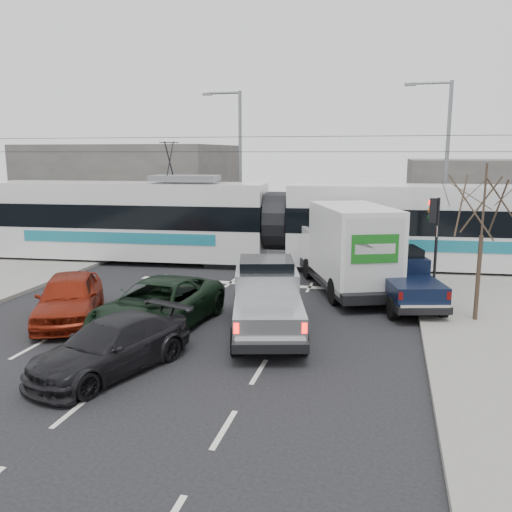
% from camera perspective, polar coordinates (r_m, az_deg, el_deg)
% --- Properties ---
extents(ground, '(120.00, 120.00, 0.00)m').
position_cam_1_polar(ground, '(17.17, -2.91, -7.75)').
color(ground, black).
rests_on(ground, ground).
extents(rails, '(60.00, 1.60, 0.03)m').
position_cam_1_polar(rails, '(26.57, 3.27, -1.03)').
color(rails, '#33302D').
rests_on(rails, ground).
extents(building_left, '(14.00, 10.00, 6.00)m').
position_cam_1_polar(building_left, '(42.05, -12.78, 7.22)').
color(building_left, slate).
rests_on(building_left, ground).
extents(building_right, '(12.00, 10.00, 5.00)m').
position_cam_1_polar(building_right, '(40.35, 24.27, 5.68)').
color(building_right, slate).
rests_on(building_right, ground).
extents(bare_tree, '(2.40, 2.40, 5.00)m').
position_cam_1_polar(bare_tree, '(18.38, 22.85, 4.76)').
color(bare_tree, '#47382B').
rests_on(bare_tree, ground).
extents(traffic_signal, '(0.44, 0.44, 3.60)m').
position_cam_1_polar(traffic_signal, '(22.31, 18.23, 3.28)').
color(traffic_signal, black).
rests_on(traffic_signal, ground).
extents(street_lamp_near, '(2.38, 0.25, 9.00)m').
position_cam_1_polar(street_lamp_near, '(29.69, 19.08, 9.57)').
color(street_lamp_near, slate).
rests_on(street_lamp_near, ground).
extents(street_lamp_far, '(2.38, 0.25, 9.00)m').
position_cam_1_polar(street_lamp_far, '(32.81, -1.99, 10.22)').
color(street_lamp_far, slate).
rests_on(street_lamp_far, ground).
extents(catenary, '(60.00, 0.20, 7.00)m').
position_cam_1_polar(catenary, '(26.05, 3.36, 7.33)').
color(catenary, black).
rests_on(catenary, ground).
extents(tram, '(29.25, 5.29, 5.94)m').
position_cam_1_polar(tram, '(26.29, 2.04, 3.49)').
color(tram, silver).
rests_on(tram, ground).
extents(silver_pickup, '(3.35, 6.12, 2.11)m').
position_cam_1_polar(silver_pickup, '(16.91, 1.16, -4.31)').
color(silver_pickup, black).
rests_on(silver_pickup, ground).
extents(box_truck, '(4.75, 7.33, 3.47)m').
position_cam_1_polar(box_truck, '(21.73, 9.71, 0.74)').
color(box_truck, black).
rests_on(box_truck, ground).
extents(navy_pickup, '(2.90, 5.06, 2.01)m').
position_cam_1_polar(navy_pickup, '(20.37, 15.17, -2.24)').
color(navy_pickup, black).
rests_on(navy_pickup, ground).
extents(green_car, '(3.04, 5.76, 1.55)m').
position_cam_1_polar(green_car, '(17.28, -10.27, -5.11)').
color(green_car, black).
rests_on(green_car, ground).
extents(red_car, '(3.60, 5.03, 1.59)m').
position_cam_1_polar(red_car, '(18.81, -19.08, -4.15)').
color(red_car, maroon).
rests_on(red_car, ground).
extents(dark_car, '(3.32, 4.97, 1.34)m').
position_cam_1_polar(dark_car, '(14.31, -14.98, -9.14)').
color(dark_car, black).
rests_on(dark_car, ground).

